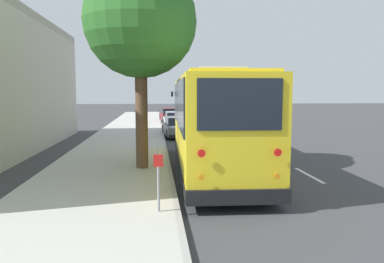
% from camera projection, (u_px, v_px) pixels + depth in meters
% --- Properties ---
extents(ground_plane, '(160.00, 160.00, 0.00)m').
position_uv_depth(ground_plane, '(226.00, 180.00, 12.26)').
color(ground_plane, '#3D3D3F').
extents(sidewalk_slab, '(80.00, 4.38, 0.15)m').
position_uv_depth(sidewalk_slab, '(100.00, 181.00, 11.86)').
color(sidewalk_slab, '#B2AFA8').
rests_on(sidewalk_slab, ground).
extents(curb_strip, '(80.00, 0.14, 0.15)m').
position_uv_depth(curb_strip, '(171.00, 179.00, 12.08)').
color(curb_strip, '#9D9A94').
rests_on(curb_strip, ground).
extents(shuttle_bus, '(10.14, 2.80, 3.60)m').
position_uv_depth(shuttle_bus, '(213.00, 118.00, 13.47)').
color(shuttle_bus, yellow).
rests_on(shuttle_bus, ground).
extents(parked_sedan_gray, '(4.36, 1.97, 1.29)m').
position_uv_depth(parked_sedan_gray, '(178.00, 127.00, 24.13)').
color(parked_sedan_gray, slate).
rests_on(parked_sedan_gray, ground).
extents(parked_sedan_silver, '(4.52, 1.85, 1.32)m').
position_uv_depth(parked_sedan_silver, '(175.00, 121.00, 29.69)').
color(parked_sedan_silver, '#A8AAAF').
rests_on(parked_sedan_silver, ground).
extents(parked_sedan_maroon, '(4.38, 1.99, 1.32)m').
position_uv_depth(parked_sedan_maroon, '(170.00, 116.00, 36.17)').
color(parked_sedan_maroon, maroon).
rests_on(parked_sedan_maroon, ground).
extents(street_tree, '(3.97, 3.97, 7.77)m').
position_uv_depth(street_tree, '(140.00, 14.00, 13.12)').
color(street_tree, brown).
rests_on(street_tree, sidewalk_slab).
extents(sign_post_near, '(0.06, 0.22, 1.32)m').
position_uv_depth(sign_post_near, '(158.00, 182.00, 8.50)').
color(sign_post_near, gray).
rests_on(sign_post_near, sidewalk_slab).
extents(sign_post_far, '(0.06, 0.06, 1.20)m').
position_uv_depth(sign_post_far, '(158.00, 169.00, 10.37)').
color(sign_post_far, gray).
rests_on(sign_post_far, sidewalk_slab).
extents(lane_stripe_mid, '(2.40, 0.14, 0.01)m').
position_uv_depth(lane_stripe_mid, '(309.00, 175.00, 12.98)').
color(lane_stripe_mid, silver).
rests_on(lane_stripe_mid, ground).
extents(lane_stripe_ahead, '(2.40, 0.14, 0.01)m').
position_uv_depth(lane_stripe_ahead, '(260.00, 149.00, 18.92)').
color(lane_stripe_ahead, silver).
rests_on(lane_stripe_ahead, ground).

